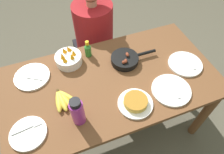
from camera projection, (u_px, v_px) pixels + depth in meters
ground_plane at (112, 124)px, 2.00m from camera, size 14.00×14.00×0.00m
dining_table at (112, 88)px, 1.51m from camera, size 1.53×0.81×0.73m
banana_bunch at (63, 100)px, 1.30m from camera, size 0.15×0.20×0.04m
skillet at (125, 59)px, 1.51m from camera, size 0.36×0.21×0.08m
frittata_plate_center at (135, 102)px, 1.28m from camera, size 0.23×0.23×0.05m
empty_plate_near_front at (185, 64)px, 1.51m from camera, size 0.26×0.26×0.02m
empty_plate_far_left at (28, 133)px, 1.17m from camera, size 0.22×0.22×0.02m
empty_plate_far_right at (171, 90)px, 1.36m from camera, size 0.27×0.27×0.02m
empty_plate_mid_edge at (32, 77)px, 1.43m from camera, size 0.25×0.25×0.02m
fruit_bowl_mango at (69, 59)px, 1.50m from camera, size 0.20×0.20×0.13m
water_bottle at (77, 112)px, 1.15m from camera, size 0.08×0.08×0.22m
hot_sauce_bottle at (88, 49)px, 1.53m from camera, size 0.05×0.05×0.14m
person_figure at (95, 45)px, 2.01m from camera, size 0.39×0.39×1.18m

